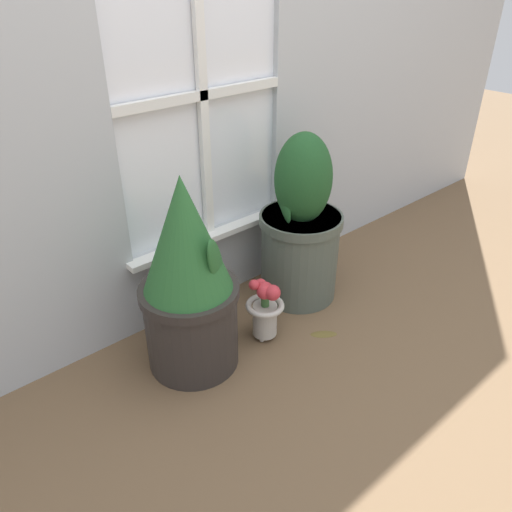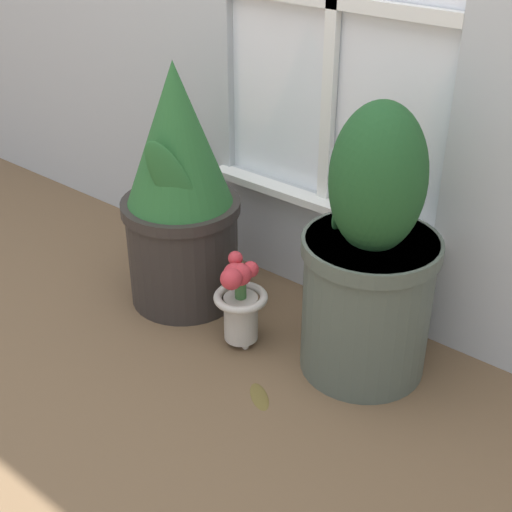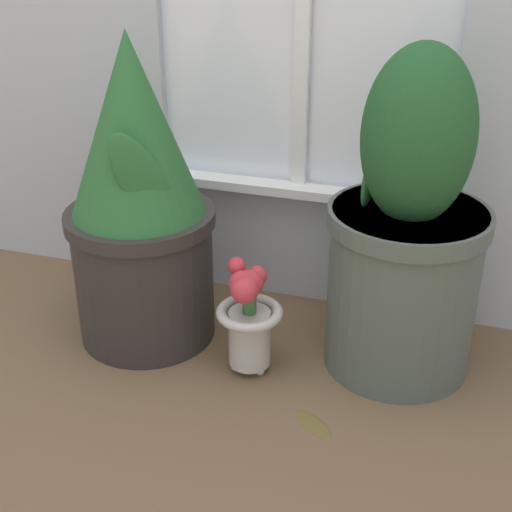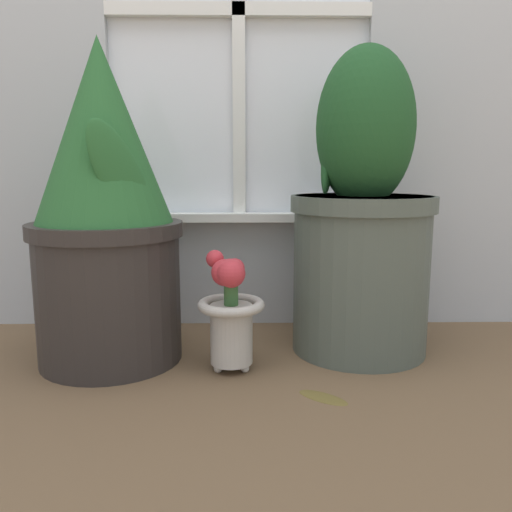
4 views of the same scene
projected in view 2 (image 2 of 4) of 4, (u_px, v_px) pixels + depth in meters
The scene contains 5 objects.
ground_plane at pixel (213, 367), 1.97m from camera, with size 10.00×10.00×0.00m, color brown.
potted_plant_left at pixel (180, 193), 2.10m from camera, with size 0.36×0.36×0.76m.
potted_plant_right at pixel (370, 265), 1.82m from camera, with size 0.36×0.36×0.75m.
flower_vase at pixel (240, 299), 1.99m from camera, with size 0.15×0.15×0.28m.
fallen_leaf at pixel (259, 396), 1.86m from camera, with size 0.11×0.10×0.01m.
Camera 2 is at (1.08, -1.12, 1.25)m, focal length 50.00 mm.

